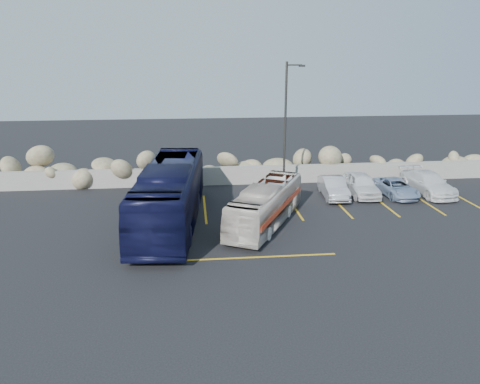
{
  "coord_description": "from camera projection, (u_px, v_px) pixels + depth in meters",
  "views": [
    {
      "loc": [
        -3.12,
        -18.17,
        8.51
      ],
      "look_at": [
        -0.81,
        4.0,
        1.83
      ],
      "focal_mm": 35.0,
      "sensor_mm": 36.0,
      "label": 1
    }
  ],
  "objects": [
    {
      "name": "car_d",
      "position": [
        396.0,
        188.0,
        28.74
      ],
      "size": [
        2.02,
        3.88,
        1.04
      ],
      "primitive_type": "imported",
      "rotation": [
        0.0,
        0.0,
        0.08
      ],
      "color": "#7C91B1",
      "rests_on": "ground"
    },
    {
      "name": "seawall",
      "position": [
        240.0,
        175.0,
        31.33
      ],
      "size": [
        60.0,
        0.4,
        1.2
      ],
      "primitive_type": "cube",
      "color": "gray",
      "rests_on": "ground"
    },
    {
      "name": "lamppost",
      "position": [
        286.0,
        125.0,
        28.14
      ],
      "size": [
        1.14,
        0.18,
        8.0
      ],
      "color": "#2D2B28",
      "rests_on": "ground"
    },
    {
      "name": "parking_lines",
      "position": [
        335.0,
        213.0,
        25.83
      ],
      "size": [
        18.16,
        9.36,
        0.01
      ],
      "color": "gold",
      "rests_on": "ground"
    },
    {
      "name": "car_c",
      "position": [
        428.0,
        183.0,
        29.18
      ],
      "size": [
        2.27,
        4.73,
        1.33
      ],
      "primitive_type": "imported",
      "rotation": [
        0.0,
        0.0,
        0.09
      ],
      "color": "white",
      "rests_on": "ground"
    },
    {
      "name": "riprap_pile",
      "position": [
        238.0,
        161.0,
        32.27
      ],
      "size": [
        54.0,
        2.8,
        2.6
      ],
      "primitive_type": null,
      "color": "#887759",
      "rests_on": "ground"
    },
    {
      "name": "vintage_bus",
      "position": [
        266.0,
        205.0,
        23.81
      ],
      "size": [
        5.06,
        7.57,
        2.12
      ],
      "primitive_type": "imported",
      "rotation": [
        0.0,
        0.0,
        -0.48
      ],
      "color": "beige",
      "rests_on": "ground"
    },
    {
      "name": "car_a",
      "position": [
        361.0,
        184.0,
        28.87
      ],
      "size": [
        1.75,
        4.02,
        1.35
      ],
      "primitive_type": "imported",
      "rotation": [
        0.0,
        0.0,
        -0.04
      ],
      "color": "white",
      "rests_on": "ground"
    },
    {
      "name": "car_b",
      "position": [
        333.0,
        187.0,
        28.46
      ],
      "size": [
        1.56,
        3.81,
        1.23
      ],
      "primitive_type": "imported",
      "rotation": [
        0.0,
        0.0,
        -0.07
      ],
      "color": "#A9A9AE",
      "rests_on": "ground"
    },
    {
      "name": "ground",
      "position": [
        268.0,
        259.0,
        20.07
      ],
      "size": [
        90.0,
        90.0,
        0.0
      ],
      "primitive_type": "plane",
      "color": "black",
      "rests_on": "ground"
    },
    {
      "name": "tour_coach",
      "position": [
        170.0,
        194.0,
        23.82
      ],
      "size": [
        3.63,
        11.39,
        3.12
      ],
      "primitive_type": "imported",
      "rotation": [
        0.0,
        0.0,
        -0.09
      ],
      "color": "black",
      "rests_on": "ground"
    }
  ]
}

